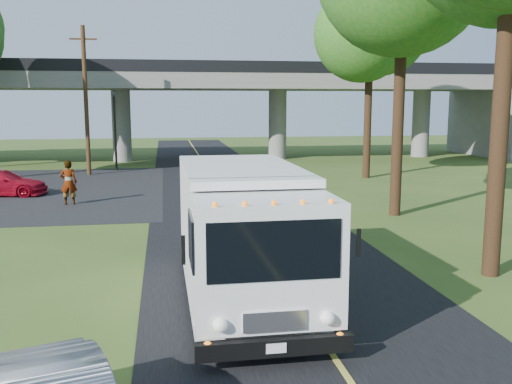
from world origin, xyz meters
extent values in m
plane|color=#364F1C|center=(0.00, 0.00, 0.00)|extent=(120.00, 120.00, 0.00)
cube|color=black|center=(0.00, 10.00, 0.01)|extent=(7.00, 90.00, 0.02)
cube|color=black|center=(-11.00, 18.00, 0.01)|extent=(16.00, 18.00, 0.01)
cube|color=gold|center=(0.00, 10.00, 0.03)|extent=(0.12, 90.00, 0.01)
cube|color=slate|center=(0.00, 32.00, 6.00)|extent=(50.00, 9.00, 1.20)
cube|color=black|center=(0.00, 27.60, 6.90)|extent=(50.00, 0.25, 0.80)
cube|color=black|center=(0.00, 36.40, 6.90)|extent=(50.00, 0.25, 0.80)
cube|color=slate|center=(25.00, 32.00, 3.00)|extent=(4.00, 10.00, 6.00)
cylinder|color=slate|center=(-6.00, 32.00, 2.70)|extent=(1.40, 1.40, 5.40)
cylinder|color=slate|center=(6.00, 32.00, 2.70)|extent=(1.40, 1.40, 5.40)
cylinder|color=slate|center=(18.00, 32.00, 2.70)|extent=(1.40, 1.40, 5.40)
cylinder|color=black|center=(-6.00, 26.00, 2.60)|extent=(0.14, 0.14, 5.20)
imported|color=black|center=(-6.00, 26.00, 4.60)|extent=(0.18, 0.22, 1.10)
cylinder|color=#472D19|center=(-7.50, 24.00, 4.50)|extent=(0.26, 0.26, 9.00)
cube|color=#472D19|center=(-7.50, 24.00, 8.20)|extent=(1.60, 0.10, 0.10)
cylinder|color=#382314|center=(5.50, 1.00, 3.50)|extent=(0.44, 0.44, 7.00)
cylinder|color=#382314|center=(6.20, 9.00, 3.85)|extent=(0.44, 0.44, 7.70)
cylinder|color=#382314|center=(9.00, 20.00, 3.32)|extent=(0.44, 0.44, 6.65)
sphere|color=#1D6119|center=(9.00, 20.00, 8.20)|extent=(5.58, 5.58, 5.58)
sphere|color=#1D6119|center=(9.50, 19.60, 8.50)|extent=(4.96, 4.96, 4.96)
cube|color=white|center=(-1.15, 1.06, 1.82)|extent=(2.63, 4.79, 2.44)
cube|color=white|center=(-1.13, -2.30, 1.71)|extent=(2.61, 1.97, 2.22)
cube|color=black|center=(-1.12, -3.26, 2.06)|extent=(2.28, 0.10, 1.03)
cube|color=black|center=(-1.12, -3.37, 0.41)|extent=(2.71, 0.21, 0.30)
cube|color=white|center=(-1.15, 0.62, 0.33)|extent=(2.64, 6.30, 0.20)
cylinder|color=black|center=(-2.23, -2.09, 0.49)|extent=(0.31, 0.98, 0.98)
cylinder|color=black|center=(-0.02, -2.08, 0.49)|extent=(0.31, 0.98, 0.98)
cylinder|color=black|center=(-2.26, 2.46, 0.49)|extent=(0.31, 0.98, 0.98)
cylinder|color=black|center=(-0.05, 2.47, 0.49)|extent=(0.31, 0.98, 0.98)
imported|color=#A20A1C|center=(-10.69, 16.57, 0.62)|extent=(4.48, 2.28, 1.25)
imported|color=gray|center=(-7.06, 13.48, 0.99)|extent=(0.73, 0.48, 1.98)
camera|label=1|loc=(-2.89, -12.28, 4.51)|focal=40.00mm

